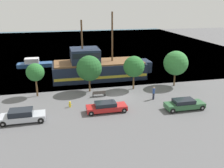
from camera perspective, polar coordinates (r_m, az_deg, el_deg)
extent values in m
plane|color=#5B5B5E|center=(35.16, 1.80, -2.79)|extent=(160.00, 160.00, 0.00)
plane|color=#33566B|center=(77.20, -6.46, 8.89)|extent=(80.00, 80.00, 0.00)
cube|color=#192338|center=(43.05, -3.00, 3.11)|extent=(15.58, 5.79, 2.69)
cube|color=gold|center=(43.15, -2.99, 2.59)|extent=(15.27, 5.87, 0.45)
cube|color=#192338|center=(45.06, 7.59, 4.20)|extent=(1.40, 3.18, 1.89)
cube|color=brown|center=(42.68, -3.04, 5.01)|extent=(14.96, 5.33, 0.25)
cube|color=#192338|center=(42.08, -6.22, 6.53)|extent=(4.67, 4.63, 2.32)
cube|color=black|center=(42.01, -6.24, 6.99)|extent=(4.44, 4.69, 0.83)
cylinder|color=#4C331E|center=(42.35, 0.04, 10.72)|extent=(0.28, 0.28, 8.15)
cylinder|color=#4C331E|center=(41.62, -6.87, 9.60)|extent=(0.28, 0.28, 6.93)
cube|color=navy|center=(53.12, -17.20, 4.20)|extent=(6.84, 2.34, 0.77)
cube|color=silver|center=(52.96, -17.85, 5.10)|extent=(2.74, 1.82, 1.01)
cube|color=black|center=(52.89, -16.96, 5.17)|extent=(0.12, 1.64, 0.81)
cube|color=#2D5B38|center=(32.08, 16.23, -4.64)|extent=(4.85, 1.74, 0.61)
cube|color=black|center=(31.81, 16.09, -3.78)|extent=(2.52, 1.57, 0.46)
cylinder|color=black|center=(32.52, 19.89, -5.14)|extent=(0.67, 0.22, 0.67)
cylinder|color=gray|center=(32.52, 19.89, -5.14)|extent=(0.25, 0.25, 0.25)
cylinder|color=black|center=(33.73, 18.50, -4.13)|extent=(0.67, 0.22, 0.67)
cylinder|color=gray|center=(33.73, 18.50, -4.13)|extent=(0.25, 0.25, 0.25)
cylinder|color=black|center=(30.67, 13.65, -5.96)|extent=(0.67, 0.22, 0.67)
cylinder|color=gray|center=(30.67, 13.65, -5.96)|extent=(0.25, 0.25, 0.25)
cylinder|color=black|center=(31.95, 12.44, -4.85)|extent=(0.67, 0.22, 0.67)
cylinder|color=gray|center=(31.95, 12.44, -4.85)|extent=(0.25, 0.25, 0.25)
cube|color=#B21E1E|center=(30.18, -1.25, -5.45)|extent=(4.86, 1.71, 0.56)
cube|color=black|center=(29.95, -1.53, -4.58)|extent=(2.53, 1.54, 0.46)
cylinder|color=black|center=(30.00, 2.80, -6.03)|extent=(0.63, 0.22, 0.63)
cylinder|color=gray|center=(30.00, 2.80, -6.03)|extent=(0.24, 0.25, 0.24)
cylinder|color=black|center=(31.36, 2.05, -4.90)|extent=(0.63, 0.22, 0.63)
cylinder|color=gray|center=(31.36, 2.05, -4.90)|extent=(0.24, 0.25, 0.24)
cylinder|color=black|center=(29.27, -4.79, -6.73)|extent=(0.63, 0.22, 0.63)
cylinder|color=gray|center=(29.27, -4.79, -6.73)|extent=(0.24, 0.25, 0.24)
cylinder|color=black|center=(30.66, -5.20, -5.53)|extent=(0.63, 0.22, 0.63)
cylinder|color=gray|center=(30.66, -5.20, -5.53)|extent=(0.24, 0.25, 0.24)
cube|color=#B7BCC6|center=(29.50, -19.72, -7.14)|extent=(4.84, 1.90, 0.58)
cube|color=black|center=(29.28, -20.13, -6.11)|extent=(2.52, 1.71, 0.60)
cylinder|color=black|center=(28.60, -15.96, -8.02)|extent=(0.67, 0.22, 0.67)
cylinder|color=gray|center=(28.60, -15.96, -8.02)|extent=(0.26, 0.25, 0.26)
cylinder|color=black|center=(30.15, -15.82, -6.59)|extent=(0.67, 0.22, 0.67)
cylinder|color=gray|center=(30.15, -15.82, -6.59)|extent=(0.26, 0.25, 0.26)
cylinder|color=black|center=(29.16, -23.68, -8.41)|extent=(0.67, 0.22, 0.67)
cylinder|color=gray|center=(29.16, -23.68, -8.41)|extent=(0.26, 0.25, 0.26)
cylinder|color=black|center=(30.68, -23.13, -6.98)|extent=(0.67, 0.22, 0.67)
cylinder|color=gray|center=(30.68, -23.13, -6.98)|extent=(0.26, 0.25, 0.26)
cylinder|color=yellow|center=(31.98, -9.59, -4.74)|extent=(0.22, 0.22, 0.56)
sphere|color=yellow|center=(31.85, -9.63, -4.15)|extent=(0.25, 0.25, 0.25)
cylinder|color=yellow|center=(31.97, -9.88, -4.71)|extent=(0.10, 0.09, 0.09)
cylinder|color=yellow|center=(31.98, -9.31, -4.67)|extent=(0.10, 0.09, 0.09)
cube|color=#4C4742|center=(34.98, -3.00, -2.18)|extent=(1.83, 0.45, 0.05)
cube|color=#4C4742|center=(34.72, -2.96, -1.94)|extent=(1.83, 0.06, 0.40)
cube|color=#2D2D2D|center=(34.93, -4.38, -2.63)|extent=(0.12, 0.36, 0.40)
cube|color=#2D2D2D|center=(35.20, -1.63, -2.41)|extent=(0.12, 0.36, 0.40)
cylinder|color=#232838|center=(34.35, 9.45, -2.78)|extent=(0.27, 0.27, 0.88)
cylinder|color=#2D4C93|center=(34.07, 9.52, -1.55)|extent=(0.32, 0.32, 0.68)
sphere|color=tan|center=(33.92, 9.56, -0.82)|extent=(0.24, 0.24, 0.24)
cylinder|color=brown|center=(36.37, -16.82, -0.84)|extent=(0.24, 0.24, 2.42)
sphere|color=#286B2D|center=(35.71, -17.16, 2.59)|extent=(2.48, 2.48, 2.48)
cylinder|color=brown|center=(36.85, -5.14, -0.22)|extent=(0.24, 0.24, 1.95)
sphere|color=#235B28|center=(36.12, -5.25, 3.60)|extent=(3.68, 3.68, 3.68)
cylinder|color=brown|center=(37.82, 4.94, 0.44)|extent=(0.24, 0.24, 2.16)
sphere|color=#286B2D|center=(37.14, 5.04, 3.98)|extent=(3.14, 3.14, 3.14)
cylinder|color=brown|center=(40.39, 14.07, 1.05)|extent=(0.24, 0.24, 2.05)
sphere|color=#337A38|center=(39.71, 14.37, 4.66)|extent=(3.75, 3.75, 3.75)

